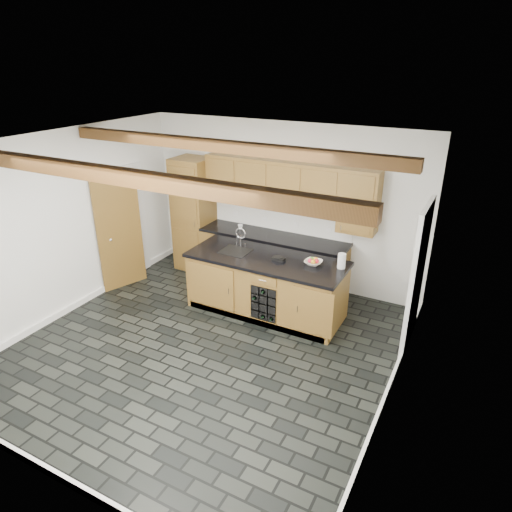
{
  "coord_description": "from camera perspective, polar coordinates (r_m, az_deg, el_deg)",
  "views": [
    {
      "loc": [
        3.11,
        -4.38,
        3.76
      ],
      "look_at": [
        0.38,
        0.8,
        1.17
      ],
      "focal_mm": 32.0,
      "sensor_mm": 36.0,
      "label": 1
    }
  ],
  "objects": [
    {
      "name": "ground",
      "position": [
        6.56,
        -6.35,
        -11.32
      ],
      "size": [
        5.0,
        5.0,
        0.0
      ],
      "primitive_type": "plane",
      "color": "black",
      "rests_on": "ground"
    },
    {
      "name": "fruit_cluster",
      "position": [
        6.75,
        7.19,
        -0.56
      ],
      "size": [
        0.16,
        0.17,
        0.07
      ],
      "color": "red",
      "rests_on": "fruit_bowl"
    },
    {
      "name": "back_cabinetry",
      "position": [
        7.98,
        -0.01,
        3.44
      ],
      "size": [
        3.65,
        0.62,
        2.2
      ],
      "color": "olive",
      "rests_on": "ground"
    },
    {
      "name": "island",
      "position": [
        7.13,
        1.28,
        -3.7
      ],
      "size": [
        2.48,
        0.96,
        0.93
      ],
      "color": "olive",
      "rests_on": "ground"
    },
    {
      "name": "room_shell",
      "position": [
        6.27,
        -4.94,
        2.87
      ],
      "size": [
        5.01,
        5.0,
        5.0
      ],
      "color": "white",
      "rests_on": "ground"
    },
    {
      "name": "paper_towel",
      "position": [
        6.68,
        10.66,
        -0.62
      ],
      "size": [
        0.12,
        0.12,
        0.22
      ],
      "primitive_type": "cylinder",
      "color": "white",
      "rests_on": "island"
    },
    {
      "name": "faucet",
      "position": [
        7.2,
        -2.48,
        0.94
      ],
      "size": [
        0.45,
        0.4,
        0.34
      ],
      "color": "black",
      "rests_on": "island"
    },
    {
      "name": "mug",
      "position": [
        8.1,
        -1.97,
        3.66
      ],
      "size": [
        0.11,
        0.11,
        0.08
      ],
      "primitive_type": "imported",
      "rotation": [
        0.0,
        0.0,
        -0.28
      ],
      "color": "white",
      "rests_on": "back_cabinetry"
    },
    {
      "name": "fruit_bowl",
      "position": [
        6.76,
        7.18,
        -0.82
      ],
      "size": [
        0.26,
        0.26,
        0.06
      ],
      "primitive_type": "imported",
      "rotation": [
        0.0,
        0.0,
        0.0
      ],
      "color": "silver",
      "rests_on": "island"
    },
    {
      "name": "kitchen_scale",
      "position": [
        6.86,
        2.84,
        -0.32
      ],
      "size": [
        0.2,
        0.13,
        0.06
      ],
      "rotation": [
        0.0,
        0.0,
        -0.08
      ],
      "color": "black",
      "rests_on": "island"
    }
  ]
}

